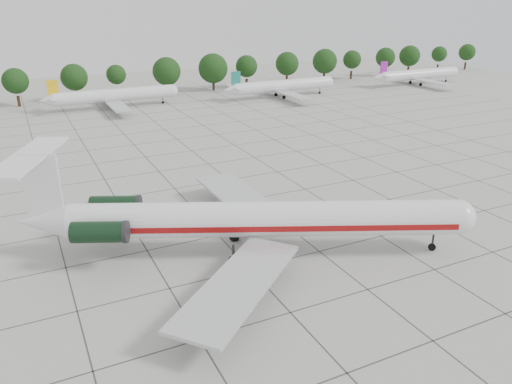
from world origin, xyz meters
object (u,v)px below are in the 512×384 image
bg_airliner_d (283,86)px  main_airliner (240,219)px  ground_crew (391,210)px  bg_airliner_c (115,96)px  bg_airliner_e (419,75)px

bg_airliner_d → main_airliner: bearing=-121.8°
ground_crew → bg_airliner_c: bearing=-77.7°
ground_crew → main_airliner: bearing=0.7°
main_airliner → bg_airliner_e: main_airliner is taller
main_airliner → bg_airliner_d: main_airliner is taller
ground_crew → bg_airliner_c: size_ratio=0.07×
bg_airliner_c → bg_airliner_d: (41.82, -5.53, 0.00)m
ground_crew → bg_airliner_d: (24.97, 72.10, 1.94)m
main_airliner → bg_airliner_e: (90.50, 72.12, -0.91)m
bg_airliner_d → bg_airliner_e: 45.74m
main_airliner → bg_airliner_d: (44.76, 72.31, -0.91)m
ground_crew → bg_airliner_d: bearing=-109.0°
bg_airliner_c → bg_airliner_d: bearing=-7.5°
main_airliner → ground_crew: size_ratio=22.78×
main_airliner → bg_airliner_c: 77.90m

